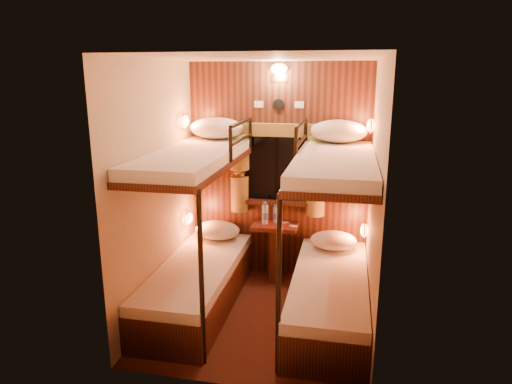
% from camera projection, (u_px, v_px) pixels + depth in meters
% --- Properties ---
extents(floor, '(2.10, 2.10, 0.00)m').
position_uv_depth(floor, '(260.00, 315.00, 4.41)').
color(floor, '#32160D').
rests_on(floor, ground).
extents(ceiling, '(2.10, 2.10, 0.00)m').
position_uv_depth(ceiling, '(261.00, 57.00, 3.81)').
color(ceiling, silver).
rests_on(ceiling, wall_back).
extents(wall_back, '(2.40, 0.00, 2.40)m').
position_uv_depth(wall_back, '(278.00, 172.00, 5.11)').
color(wall_back, '#C6B293').
rests_on(wall_back, floor).
extents(wall_front, '(2.40, 0.00, 2.40)m').
position_uv_depth(wall_front, '(231.00, 235.00, 3.12)').
color(wall_front, '#C6B293').
rests_on(wall_front, floor).
extents(wall_left, '(0.00, 2.40, 2.40)m').
position_uv_depth(wall_left, '(157.00, 190.00, 4.31)').
color(wall_left, '#C6B293').
rests_on(wall_left, floor).
extents(wall_right, '(0.00, 2.40, 2.40)m').
position_uv_depth(wall_right, '(374.00, 202.00, 3.92)').
color(wall_right, '#C6B293').
rests_on(wall_right, floor).
extents(back_panel, '(2.00, 0.03, 2.40)m').
position_uv_depth(back_panel, '(278.00, 172.00, 5.10)').
color(back_panel, black).
rests_on(back_panel, floor).
extents(bunk_left, '(0.72, 1.90, 1.82)m').
position_uv_depth(bunk_left, '(197.00, 254.00, 4.46)').
color(bunk_left, black).
rests_on(bunk_left, floor).
extents(bunk_right, '(0.72, 1.90, 1.82)m').
position_uv_depth(bunk_right, '(330.00, 265.00, 4.21)').
color(bunk_right, black).
rests_on(bunk_right, floor).
extents(window, '(1.00, 0.12, 0.79)m').
position_uv_depth(window, '(278.00, 175.00, 5.07)').
color(window, black).
rests_on(window, back_panel).
extents(curtains, '(1.10, 0.22, 1.00)m').
position_uv_depth(curtains, '(277.00, 168.00, 5.02)').
color(curtains, olive).
rests_on(curtains, back_panel).
extents(back_fixtures, '(0.54, 0.09, 0.48)m').
position_uv_depth(back_fixtures, '(279.00, 76.00, 4.80)').
color(back_fixtures, black).
rests_on(back_fixtures, back_panel).
extents(reading_lamps, '(2.00, 0.20, 1.25)m').
position_uv_depth(reading_lamps, '(273.00, 175.00, 4.77)').
color(reading_lamps, orange).
rests_on(reading_lamps, wall_left).
extents(table, '(0.50, 0.34, 0.66)m').
position_uv_depth(table, '(275.00, 244.00, 5.12)').
color(table, '#551513').
rests_on(table, floor).
extents(bottle_left, '(0.07, 0.07, 0.25)m').
position_uv_depth(bottle_left, '(265.00, 215.00, 5.04)').
color(bottle_left, '#99BFE5').
rests_on(bottle_left, table).
extents(bottle_right, '(0.06, 0.06, 0.21)m').
position_uv_depth(bottle_right, '(275.00, 215.00, 5.09)').
color(bottle_right, '#99BFE5').
rests_on(bottle_right, table).
extents(sachet_a, '(0.08, 0.06, 0.01)m').
position_uv_depth(sachet_a, '(294.00, 226.00, 4.99)').
color(sachet_a, silver).
rests_on(sachet_a, table).
extents(sachet_b, '(0.09, 0.08, 0.01)m').
position_uv_depth(sachet_b, '(285.00, 223.00, 5.11)').
color(sachet_b, silver).
rests_on(sachet_b, table).
extents(pillow_lower_left, '(0.51, 0.37, 0.20)m').
position_uv_depth(pillow_lower_left, '(217.00, 230.00, 5.15)').
color(pillow_lower_left, silver).
rests_on(pillow_lower_left, bunk_left).
extents(pillow_lower_right, '(0.49, 0.35, 0.19)m').
position_uv_depth(pillow_lower_right, '(333.00, 240.00, 4.84)').
color(pillow_lower_right, silver).
rests_on(pillow_lower_right, bunk_right).
extents(pillow_upper_left, '(0.58, 0.42, 0.23)m').
position_uv_depth(pillow_upper_left, '(216.00, 128.00, 4.91)').
color(pillow_upper_left, silver).
rests_on(pillow_upper_left, bunk_left).
extents(pillow_upper_right, '(0.58, 0.42, 0.23)m').
position_uv_depth(pillow_upper_right, '(339.00, 131.00, 4.64)').
color(pillow_upper_right, silver).
rests_on(pillow_upper_right, bunk_right).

